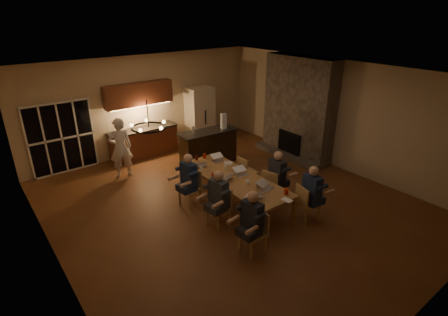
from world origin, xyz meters
TOP-DOWN VIEW (x-y plane):
  - floor at (0.00, 0.00)m, footprint 9.00×9.00m
  - back_wall at (0.00, 4.52)m, footprint 8.00×0.04m
  - left_wall at (-4.02, 0.00)m, footprint 0.04×9.00m
  - right_wall at (4.02, 0.00)m, footprint 0.04×9.00m
  - ceiling at (0.00, 0.00)m, footprint 8.00×9.00m
  - french_doors at (-2.70, 4.47)m, footprint 1.86×0.08m
  - fireplace at (3.70, 1.20)m, footprint 0.58×2.50m
  - kitchenette at (-0.30, 4.20)m, footprint 2.24×0.68m
  - refrigerator at (1.90, 4.15)m, footprint 0.90×0.68m
  - dining_table at (0.05, -0.08)m, footprint 1.10×3.10m
  - bar_island at (0.99, 2.36)m, footprint 1.86×0.78m
  - chair_left_near at (-0.82, -1.73)m, footprint 0.47×0.47m
  - chair_left_mid at (-0.80, -0.55)m, footprint 0.48×0.48m
  - chair_left_far at (-0.82, 0.60)m, footprint 0.55×0.55m
  - chair_right_near at (0.96, -1.62)m, footprint 0.53×0.53m
  - chair_right_mid at (0.93, -0.53)m, footprint 0.54×0.54m
  - chair_right_far at (0.95, 0.45)m, footprint 0.46×0.46m
  - person_left_near at (-0.85, -1.71)m, footprint 0.66×0.66m
  - person_right_near at (0.96, -1.68)m, footprint 0.66×0.66m
  - person_left_mid at (-0.82, -0.59)m, footprint 0.69×0.69m
  - person_right_mid at (0.96, -0.61)m, footprint 0.64×0.64m
  - person_left_far at (-0.85, 0.57)m, footprint 0.65×0.65m
  - standing_person at (-1.49, 3.15)m, footprint 0.71×0.54m
  - chandelier at (-2.45, -0.91)m, footprint 0.58×0.58m
  - laptop_a at (-0.24, -1.06)m, footprint 0.35×0.31m
  - laptop_b at (0.26, -0.96)m, footprint 0.39×0.36m
  - laptop_c at (-0.17, 0.02)m, footprint 0.38×0.35m
  - laptop_d at (0.29, -0.07)m, footprint 0.34×0.31m
  - laptop_e at (-0.22, 1.00)m, footprint 0.40×0.38m
  - laptop_f at (0.33, 0.95)m, footprint 0.36×0.32m
  - mug_front at (0.06, -0.53)m, footprint 0.09×0.09m
  - mug_mid at (0.17, 0.45)m, footprint 0.07×0.07m
  - mug_back at (-0.35, 0.77)m, footprint 0.08×0.08m
  - redcup_near at (0.44, -1.40)m, footprint 0.10×0.10m
  - redcup_mid at (-0.35, 0.25)m, footprint 0.09×0.09m
  - redcup_far at (0.15, 1.35)m, footprint 0.09×0.09m
  - can_silver at (0.15, -0.77)m, footprint 0.06×0.06m
  - can_cola at (-0.08, 1.39)m, footprint 0.07×0.07m
  - plate_near at (0.40, -0.68)m, footprint 0.25×0.25m
  - plate_left at (-0.22, -1.01)m, footprint 0.27×0.27m
  - plate_far at (0.46, 0.68)m, footprint 0.24×0.24m
  - notepad at (0.25, -1.60)m, footprint 0.18×0.24m
  - bar_bottle at (0.49, 2.40)m, footprint 0.08×0.08m
  - bar_blender at (1.51, 2.26)m, footprint 0.18×0.18m

SIDE VIEW (x-z plane):
  - floor at x=0.00m, z-range 0.00..0.00m
  - dining_table at x=0.05m, z-range 0.00..0.75m
  - chair_left_near at x=-0.82m, z-range 0.00..0.89m
  - chair_left_mid at x=-0.80m, z-range 0.00..0.89m
  - chair_left_far at x=-0.82m, z-range 0.00..0.89m
  - chair_right_near at x=0.96m, z-range 0.00..0.89m
  - chair_right_mid at x=0.93m, z-range 0.00..0.89m
  - chair_right_far at x=0.95m, z-range 0.00..0.89m
  - bar_island at x=0.99m, z-range 0.00..1.08m
  - person_left_near at x=-0.85m, z-range 0.00..1.38m
  - person_right_near at x=0.96m, z-range 0.00..1.38m
  - person_left_mid at x=-0.82m, z-range 0.00..1.38m
  - person_right_mid at x=0.96m, z-range 0.00..1.38m
  - person_left_far at x=-0.85m, z-range 0.00..1.38m
  - notepad at x=0.25m, z-range 0.75..0.76m
  - plate_near at x=0.40m, z-range 0.75..0.77m
  - plate_left at x=-0.22m, z-range 0.75..0.77m
  - plate_far at x=0.46m, z-range 0.75..0.77m
  - mug_front at x=0.06m, z-range 0.75..0.85m
  - mug_mid at x=0.17m, z-range 0.75..0.85m
  - mug_back at x=-0.35m, z-range 0.75..0.85m
  - redcup_near at x=0.44m, z-range 0.75..0.87m
  - redcup_mid at x=-0.35m, z-range 0.75..0.87m
  - redcup_far at x=0.15m, z-range 0.75..0.87m
  - can_silver at x=0.15m, z-range 0.75..0.87m
  - can_cola at x=-0.08m, z-range 0.75..0.87m
  - laptop_a at x=-0.24m, z-range 0.75..0.98m
  - laptop_b at x=0.26m, z-range 0.75..0.98m
  - laptop_c at x=-0.17m, z-range 0.75..0.98m
  - laptop_d at x=0.29m, z-range 0.75..0.98m
  - laptop_e at x=-0.22m, z-range 0.75..0.98m
  - laptop_f at x=0.33m, z-range 0.75..0.98m
  - standing_person at x=-1.49m, z-range 0.00..1.76m
  - refrigerator at x=1.90m, z-range 0.00..2.00m
  - french_doors at x=-2.70m, z-range 0.00..2.10m
  - kitchenette at x=-0.30m, z-range 0.00..2.40m
  - bar_bottle at x=0.49m, z-range 1.08..1.32m
  - bar_blender at x=1.51m, z-range 1.08..1.56m
  - back_wall at x=0.00m, z-range 0.00..3.20m
  - left_wall at x=-4.02m, z-range 0.00..3.20m
  - right_wall at x=4.02m, z-range 0.00..3.20m
  - fireplace at x=3.70m, z-range 0.00..3.20m
  - chandelier at x=-2.45m, z-range 2.73..2.77m
  - ceiling at x=0.00m, z-range 3.20..3.24m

